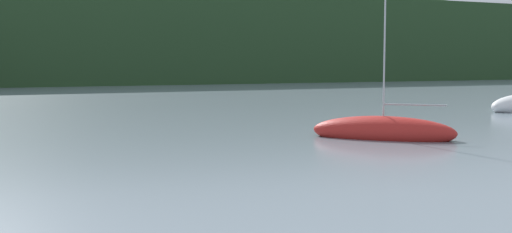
{
  "coord_description": "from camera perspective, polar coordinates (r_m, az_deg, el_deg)",
  "views": [
    {
      "loc": [
        -8.56,
        32.25,
        3.73
      ],
      "look_at": [
        0.0,
        51.1,
        1.93
      ],
      "focal_mm": 44.57,
      "sensor_mm": 36.0,
      "label": 1
    }
  ],
  "objects": [
    {
      "name": "wooded_hillside",
      "position": [
        131.37,
        -11.59,
        6.05
      ],
      "size": [
        352.0,
        56.02,
        34.39
      ],
      "color": "#264223",
      "rests_on": "ground_plane"
    },
    {
      "name": "sailboat_mid_5",
      "position": [
        31.31,
        11.34,
        -1.31
      ],
      "size": [
        6.36,
        6.31,
        8.86
      ],
      "rotation": [
        0.0,
        0.0,
        2.36
      ],
      "color": "red",
      "rests_on": "ground_plane"
    }
  ]
}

